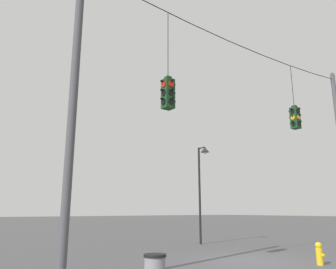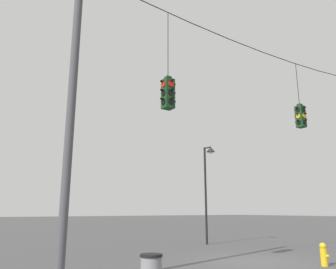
{
  "view_description": "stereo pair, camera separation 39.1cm",
  "coord_description": "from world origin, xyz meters",
  "px_view_note": "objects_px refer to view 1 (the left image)",
  "views": [
    {
      "loc": [
        -9.97,
        -8.61,
        1.8
      ],
      "look_at": [
        -3.99,
        -0.37,
        4.18
      ],
      "focal_mm": 35.0,
      "sensor_mm": 36.0,
      "label": 1
    },
    {
      "loc": [
        -9.65,
        -8.83,
        1.8
      ],
      "look_at": [
        -3.99,
        -0.37,
        4.18
      ],
      "focal_mm": 35.0,
      "sensor_mm": 36.0,
      "label": 2
    }
  ],
  "objects_px": {
    "traffic_light_near_left_pole": "(168,93)",
    "traffic_light_over_intersection": "(295,117)",
    "utility_pole_left": "(73,104)",
    "street_lamp": "(202,171)",
    "fire_hydrant": "(319,253)"
  },
  "relations": [
    {
      "from": "traffic_light_near_left_pole",
      "to": "traffic_light_over_intersection",
      "type": "height_order",
      "value": "traffic_light_near_left_pole"
    },
    {
      "from": "utility_pole_left",
      "to": "street_lamp",
      "type": "distance_m",
      "value": 11.37
    },
    {
      "from": "utility_pole_left",
      "to": "fire_hydrant",
      "type": "relative_size",
      "value": 12.21
    },
    {
      "from": "traffic_light_over_intersection",
      "to": "fire_hydrant",
      "type": "bearing_deg",
      "value": -140.13
    },
    {
      "from": "traffic_light_over_intersection",
      "to": "utility_pole_left",
      "type": "bearing_deg",
      "value": -180.0
    },
    {
      "from": "traffic_light_over_intersection",
      "to": "fire_hydrant",
      "type": "height_order",
      "value": "traffic_light_over_intersection"
    },
    {
      "from": "street_lamp",
      "to": "traffic_light_over_intersection",
      "type": "bearing_deg",
      "value": -84.36
    },
    {
      "from": "traffic_light_over_intersection",
      "to": "fire_hydrant",
      "type": "relative_size",
      "value": 4.1
    },
    {
      "from": "street_lamp",
      "to": "utility_pole_left",
      "type": "bearing_deg",
      "value": -149.42
    },
    {
      "from": "utility_pole_left",
      "to": "fire_hydrant",
      "type": "distance_m",
      "value": 9.44
    },
    {
      "from": "traffic_light_over_intersection",
      "to": "traffic_light_near_left_pole",
      "type": "bearing_deg",
      "value": 180.0
    },
    {
      "from": "utility_pole_left",
      "to": "traffic_light_near_left_pole",
      "type": "bearing_deg",
      "value": 0.0
    },
    {
      "from": "traffic_light_near_left_pole",
      "to": "traffic_light_over_intersection",
      "type": "bearing_deg",
      "value": -0.0
    },
    {
      "from": "utility_pole_left",
      "to": "fire_hydrant",
      "type": "bearing_deg",
      "value": -11.84
    },
    {
      "from": "traffic_light_near_left_pole",
      "to": "utility_pole_left",
      "type": "bearing_deg",
      "value": -180.0
    }
  ]
}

